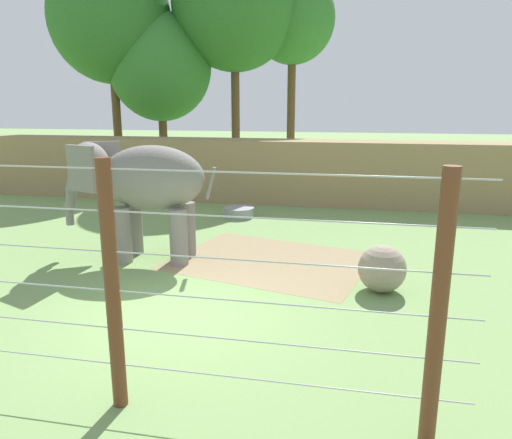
{
  "coord_description": "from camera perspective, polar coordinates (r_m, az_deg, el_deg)",
  "views": [
    {
      "loc": [
        3.15,
        -8.33,
        4.03
      ],
      "look_at": [
        1.03,
        2.23,
        1.4
      ],
      "focal_mm": 33.76,
      "sensor_mm": 36.0,
      "label": 1
    }
  ],
  "objects": [
    {
      "name": "ground_plane",
      "position": [
        9.77,
        -8.69,
        -10.79
      ],
      "size": [
        120.0,
        120.0,
        0.0
      ],
      "primitive_type": "plane",
      "color": "#759956"
    },
    {
      "name": "dirt_patch",
      "position": [
        12.62,
        1.7,
        -4.9
      ],
      "size": [
        5.7,
        4.9,
        0.01
      ],
      "primitive_type": "cube",
      "rotation": [
        0.0,
        0.0,
        -0.25
      ],
      "color": "#937F5B",
      "rests_on": "ground"
    },
    {
      "name": "embankment_wall",
      "position": [
        19.97,
        2.18,
        5.76
      ],
      "size": [
        36.0,
        1.8,
        2.55
      ],
      "primitive_type": "cube",
      "color": "#997F56",
      "rests_on": "ground"
    },
    {
      "name": "elephant",
      "position": [
        12.71,
        -13.46,
        4.23
      ],
      "size": [
        4.11,
        1.77,
        3.04
      ],
      "color": "gray",
      "rests_on": "ground"
    },
    {
      "name": "enrichment_ball",
      "position": [
        10.83,
        14.7,
        -5.67
      ],
      "size": [
        1.04,
        1.04,
        1.04
      ],
      "primitive_type": "sphere",
      "color": "gray",
      "rests_on": "ground"
    },
    {
      "name": "cable_fence",
      "position": [
        6.59,
        -17.67,
        -7.62
      ],
      "size": [
        9.37,
        0.2,
        3.38
      ],
      "color": "brown",
      "rests_on": "ground"
    },
    {
      "name": "water_tub",
      "position": [
        17.36,
        -2.05,
        0.89
      ],
      "size": [
        1.1,
        1.1,
        0.35
      ],
      "color": "gray",
      "rests_on": "ground"
    },
    {
      "name": "tree_far_left",
      "position": [
        26.6,
        -2.56,
        24.16
      ],
      "size": [
        6.36,
        6.36,
        12.23
      ],
      "color": "brown",
      "rests_on": "ground"
    },
    {
      "name": "tree_left_of_centre",
      "position": [
        27.5,
        4.36,
        22.51
      ],
      "size": [
        4.46,
        4.46,
        10.66
      ],
      "color": "brown",
      "rests_on": "ground"
    },
    {
      "name": "tree_behind_wall",
      "position": [
        26.69,
        -11.27,
        17.27
      ],
      "size": [
        5.29,
        5.29,
        8.6
      ],
      "color": "brown",
      "rests_on": "ground"
    },
    {
      "name": "tree_right_of_centre",
      "position": [
        27.24,
        -16.88,
        21.79
      ],
      "size": [
        6.09,
        6.09,
        11.34
      ],
      "color": "brown",
      "rests_on": "ground"
    }
  ]
}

